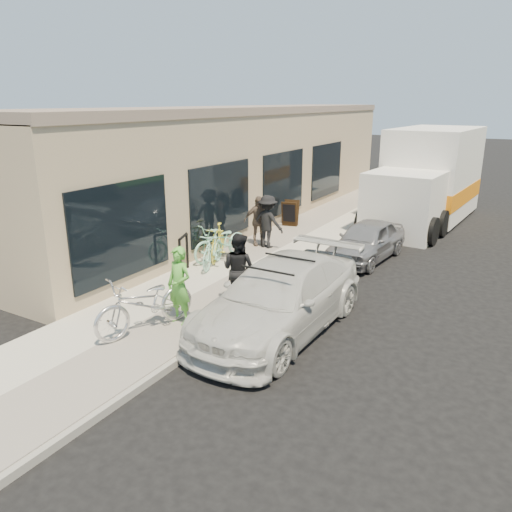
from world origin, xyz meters
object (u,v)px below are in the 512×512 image
at_px(bike_rack, 184,250).
at_px(cruiser_bike_c, 218,242).
at_px(cruiser_bike_a, 213,249).
at_px(bystander_a, 268,222).
at_px(sedan_silver, 367,241).
at_px(cruiser_bike_b, 221,242).
at_px(moving_truck, 428,181).
at_px(bystander_b, 258,221).
at_px(tandem_bike, 146,304).
at_px(woman_rider, 179,286).
at_px(sandwich_board, 290,213).
at_px(sedan_white, 280,298).
at_px(man_standing, 238,269).

height_order(bike_rack, cruiser_bike_c, cruiser_bike_c).
height_order(cruiser_bike_a, bystander_a, bystander_a).
distance_m(sedan_silver, cruiser_bike_b, 4.20).
bearing_deg(moving_truck, bystander_b, -115.03).
xyz_separation_m(tandem_bike, woman_rider, (0.32, 0.63, 0.22)).
height_order(sandwich_board, sedan_white, sedan_white).
distance_m(sandwich_board, sedan_white, 8.20).
distance_m(man_standing, cruiser_bike_a, 2.73).
height_order(man_standing, bystander_a, man_standing).
bearing_deg(tandem_bike, man_standing, 84.16).
relative_size(sandwich_board, bystander_a, 0.56).
relative_size(bystander_a, bystander_b, 1.04).
relative_size(cruiser_bike_a, cruiser_bike_c, 0.98).
bearing_deg(sandwich_board, cruiser_bike_a, -99.90).
relative_size(moving_truck, cruiser_bike_a, 4.45).
distance_m(sedan_white, bystander_a, 5.46).
bearing_deg(woman_rider, man_standing, 77.54).
bearing_deg(sedan_silver, cruiser_bike_a, -130.77).
bearing_deg(sedan_white, bike_rack, 158.53).
bearing_deg(cruiser_bike_a, cruiser_bike_b, 88.14).
xyz_separation_m(woman_rider, man_standing, (0.50, 1.40, 0.01)).
distance_m(moving_truck, bystander_b, 7.53).
xyz_separation_m(tandem_bike, bystander_b, (-1.16, 6.31, 0.20)).
bearing_deg(moving_truck, woman_rider, -96.27).
height_order(woman_rider, cruiser_bike_c, woman_rider).
bearing_deg(moving_truck, sedan_silver, -90.05).
bearing_deg(cruiser_bike_a, sedan_white, -52.18).
xyz_separation_m(sedan_silver, man_standing, (-1.24, -4.97, 0.38)).
bearing_deg(sedan_white, cruiser_bike_b, 141.04).
relative_size(cruiser_bike_c, bystander_b, 1.07).
distance_m(cruiser_bike_c, bystander_b, 1.86).
xyz_separation_m(sedan_white, moving_truck, (0.35, 11.33, 0.83)).
relative_size(moving_truck, bystander_a, 4.48).
relative_size(cruiser_bike_a, bystander_b, 1.05).
distance_m(sandwich_board, sedan_silver, 4.01).
relative_size(woman_rider, cruiser_bike_a, 0.98).
bearing_deg(bystander_b, sedan_white, -100.40).
bearing_deg(cruiser_bike_c, woman_rider, -88.44).
bearing_deg(tandem_bike, sandwich_board, 115.02).
height_order(sandwich_board, cruiser_bike_a, cruiser_bike_a).
bearing_deg(sandwich_board, sedan_silver, -42.85).
bearing_deg(bike_rack, bystander_b, 82.83).
xyz_separation_m(moving_truck, cruiser_bike_a, (-3.57, -9.03, -0.90)).
bearing_deg(cruiser_bike_b, bike_rack, -87.59).
xyz_separation_m(sedan_silver, woman_rider, (-1.73, -6.37, 0.37)).
bearing_deg(man_standing, sandwich_board, -69.71).
bearing_deg(man_standing, cruiser_bike_a, -40.45).
bearing_deg(cruiser_bike_b, man_standing, -37.01).
height_order(sedan_white, bystander_b, bystander_b).
bearing_deg(sedan_silver, bystander_a, -159.79).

